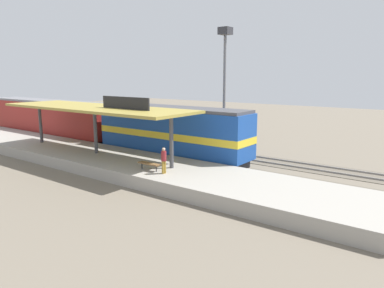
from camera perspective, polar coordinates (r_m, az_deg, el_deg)
name	(u,v)px	position (r m, az deg, el deg)	size (l,w,h in m)	color
ground_plane	(152,151)	(35.04, -6.35, -1.04)	(120.00, 120.00, 0.00)	#706656
track_near	(137,154)	(33.64, -8.67, -1.54)	(3.20, 110.00, 0.16)	#5F5649
track_far	(169,146)	(36.94, -3.60, -0.33)	(3.20, 110.00, 0.16)	#5F5649
platform	(97,158)	(30.58, -14.82, -2.22)	(6.00, 44.00, 0.90)	#9E998E
station_canopy	(95,109)	(29.88, -15.09, 5.41)	(5.20, 18.00, 4.70)	#47474C
platform_bench	(149,164)	(24.25, -6.82, -3.12)	(0.44, 1.70, 0.50)	#333338
locomotive	(171,133)	(30.43, -3.28, 1.82)	(2.93, 14.43, 4.44)	#28282D
passenger_carriage_single	(50,119)	(44.12, -21.56, 3.75)	(2.90, 20.00, 4.24)	#28282D
freight_car	(128,123)	(40.65, -10.01, 3.32)	(2.80, 12.00, 3.54)	#28282D
light_mast	(225,62)	(36.21, 5.21, 12.73)	(1.10, 1.10, 11.70)	slate
person_waiting	(164,159)	(23.24, -4.48, -2.40)	(0.34, 0.34, 1.71)	olive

